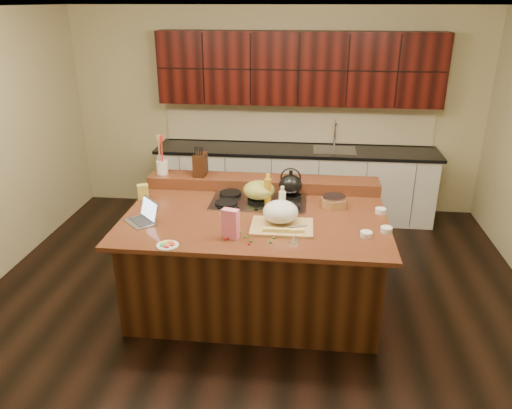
# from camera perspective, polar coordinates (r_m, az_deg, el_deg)

# --- Properties ---
(room) EXTENTS (5.52, 5.02, 2.72)m
(room) POSITION_cam_1_polar(r_m,az_deg,el_deg) (4.44, -0.07, 3.94)
(room) COLOR black
(room) RESTS_ON ground
(island) EXTENTS (2.40, 1.60, 0.92)m
(island) POSITION_cam_1_polar(r_m,az_deg,el_deg) (4.79, -0.07, -6.16)
(island) COLOR black
(island) RESTS_ON ground
(back_ledge) EXTENTS (2.40, 0.30, 0.12)m
(back_ledge) POSITION_cam_1_polar(r_m,az_deg,el_deg) (5.22, 0.78, 2.49)
(back_ledge) COLOR black
(back_ledge) RESTS_ON island
(cooktop) EXTENTS (0.92, 0.52, 0.05)m
(cooktop) POSITION_cam_1_polar(r_m,az_deg,el_deg) (4.86, 0.32, 0.41)
(cooktop) COLOR gray
(cooktop) RESTS_ON island
(back_counter) EXTENTS (3.70, 0.66, 2.40)m
(back_counter) POSITION_cam_1_polar(r_m,az_deg,el_deg) (6.65, 4.66, 6.85)
(back_counter) COLOR silver
(back_counter) RESTS_ON ground
(kettle) EXTENTS (0.29, 0.29, 0.21)m
(kettle) POSITION_cam_1_polar(r_m,az_deg,el_deg) (4.92, 3.96, 2.26)
(kettle) COLOR black
(kettle) RESTS_ON cooktop
(green_bowl) EXTENTS (0.34, 0.34, 0.17)m
(green_bowl) POSITION_cam_1_polar(r_m,az_deg,el_deg) (4.82, 0.32, 1.67)
(green_bowl) COLOR olive
(green_bowl) RESTS_ON cooktop
(laptop) EXTENTS (0.36, 0.36, 0.20)m
(laptop) POSITION_cam_1_polar(r_m,az_deg,el_deg) (4.54, -12.63, -1.29)
(laptop) COLOR #B7B7BC
(laptop) RESTS_ON island
(oil_bottle) EXTENTS (0.08, 0.08, 0.27)m
(oil_bottle) POSITION_cam_1_polar(r_m,az_deg,el_deg) (4.75, 1.34, 1.39)
(oil_bottle) COLOR gold
(oil_bottle) RESTS_ON island
(vinegar_bottle) EXTENTS (0.07, 0.07, 0.25)m
(vinegar_bottle) POSITION_cam_1_polar(r_m,az_deg,el_deg) (4.49, 3.00, -0.01)
(vinegar_bottle) COLOR silver
(vinegar_bottle) RESTS_ON island
(wooden_tray) EXTENTS (0.54, 0.43, 0.22)m
(wooden_tray) POSITION_cam_1_polar(r_m,az_deg,el_deg) (4.34, 2.86, -1.23)
(wooden_tray) COLOR tan
(wooden_tray) RESTS_ON island
(ramekin_a) EXTENTS (0.13, 0.13, 0.04)m
(ramekin_a) POSITION_cam_1_polar(r_m,az_deg,el_deg) (4.27, 12.49, -3.33)
(ramekin_a) COLOR white
(ramekin_a) RESTS_ON island
(ramekin_b) EXTENTS (0.13, 0.13, 0.04)m
(ramekin_b) POSITION_cam_1_polar(r_m,az_deg,el_deg) (4.39, 14.68, -2.79)
(ramekin_b) COLOR white
(ramekin_b) RESTS_ON island
(ramekin_c) EXTENTS (0.12, 0.12, 0.04)m
(ramekin_c) POSITION_cam_1_polar(r_m,az_deg,el_deg) (4.76, 14.04, -0.69)
(ramekin_c) COLOR white
(ramekin_c) RESTS_ON island
(strainer_bowl) EXTENTS (0.30, 0.30, 0.09)m
(strainer_bowl) POSITION_cam_1_polar(r_m,az_deg,el_deg) (4.81, 8.88, 0.23)
(strainer_bowl) COLOR #996B3F
(strainer_bowl) RESTS_ON island
(kitchen_timer) EXTENTS (0.09, 0.09, 0.07)m
(kitchen_timer) POSITION_cam_1_polar(r_m,az_deg,el_deg) (4.07, 4.40, -3.95)
(kitchen_timer) COLOR silver
(kitchen_timer) RESTS_ON island
(pink_bag) EXTENTS (0.15, 0.11, 0.25)m
(pink_bag) POSITION_cam_1_polar(r_m,az_deg,el_deg) (4.11, -2.94, -2.21)
(pink_bag) COLOR pink
(pink_bag) RESTS_ON island
(candy_plate) EXTENTS (0.23, 0.23, 0.01)m
(candy_plate) POSITION_cam_1_polar(r_m,az_deg,el_deg) (4.08, -10.07, -4.63)
(candy_plate) COLOR white
(candy_plate) RESTS_ON island
(package_box) EXTENTS (0.13, 0.11, 0.15)m
(package_box) POSITION_cam_1_polar(r_m,az_deg,el_deg) (5.06, -12.79, 1.42)
(package_box) COLOR gold
(package_box) RESTS_ON island
(utensil_crock) EXTENTS (0.16, 0.16, 0.14)m
(utensil_crock) POSITION_cam_1_polar(r_m,az_deg,el_deg) (5.38, -10.66, 4.18)
(utensil_crock) COLOR white
(utensil_crock) RESTS_ON back_ledge
(knife_block) EXTENTS (0.13, 0.20, 0.24)m
(knife_block) POSITION_cam_1_polar(r_m,az_deg,el_deg) (5.26, -6.39, 4.56)
(knife_block) COLOR black
(knife_block) RESTS_ON back_ledge
(gumdrop_0) EXTENTS (0.02, 0.02, 0.02)m
(gumdrop_0) POSITION_cam_1_polar(r_m,az_deg,el_deg) (4.13, -3.17, -3.86)
(gumdrop_0) COLOR red
(gumdrop_0) RESTS_ON island
(gumdrop_1) EXTENTS (0.02, 0.02, 0.02)m
(gumdrop_1) POSITION_cam_1_polar(r_m,az_deg,el_deg) (4.14, 2.05, -3.82)
(gumdrop_1) COLOR #198C26
(gumdrop_1) RESTS_ON island
(gumdrop_2) EXTENTS (0.02, 0.02, 0.02)m
(gumdrop_2) POSITION_cam_1_polar(r_m,az_deg,el_deg) (4.03, -0.80, -4.52)
(gumdrop_2) COLOR red
(gumdrop_2) RESTS_ON island
(gumdrop_3) EXTENTS (0.02, 0.02, 0.02)m
(gumdrop_3) POSITION_cam_1_polar(r_m,az_deg,el_deg) (4.06, 1.68, -4.33)
(gumdrop_3) COLOR #198C26
(gumdrop_3) RESTS_ON island
(gumdrop_4) EXTENTS (0.02, 0.02, 0.02)m
(gumdrop_4) POSITION_cam_1_polar(r_m,az_deg,el_deg) (4.18, 2.04, -3.52)
(gumdrop_4) COLOR red
(gumdrop_4) RESTS_ON island
(gumdrop_5) EXTENTS (0.02, 0.02, 0.02)m
(gumdrop_5) POSITION_cam_1_polar(r_m,az_deg,el_deg) (4.15, -1.21, -3.72)
(gumdrop_5) COLOR #198C26
(gumdrop_5) RESTS_ON island
(gumdrop_6) EXTENTS (0.02, 0.02, 0.02)m
(gumdrop_6) POSITION_cam_1_polar(r_m,az_deg,el_deg) (4.24, -0.61, -3.12)
(gumdrop_6) COLOR red
(gumdrop_6) RESTS_ON island
(gumdrop_7) EXTENTS (0.02, 0.02, 0.02)m
(gumdrop_7) POSITION_cam_1_polar(r_m,az_deg,el_deg) (4.23, -1.84, -3.19)
(gumdrop_7) COLOR #198C26
(gumdrop_7) RESTS_ON island
(gumdrop_8) EXTENTS (0.02, 0.02, 0.02)m
(gumdrop_8) POSITION_cam_1_polar(r_m,az_deg,el_deg) (4.15, 2.14, -3.75)
(gumdrop_8) COLOR red
(gumdrop_8) RESTS_ON island
(gumdrop_9) EXTENTS (0.02, 0.02, 0.02)m
(gumdrop_9) POSITION_cam_1_polar(r_m,az_deg,el_deg) (4.07, -0.61, -4.25)
(gumdrop_9) COLOR #198C26
(gumdrop_9) RESTS_ON island
(gumdrop_10) EXTENTS (0.02, 0.02, 0.02)m
(gumdrop_10) POSITION_cam_1_polar(r_m,az_deg,el_deg) (4.12, -3.55, -3.99)
(gumdrop_10) COLOR red
(gumdrop_10) RESTS_ON island
(gumdrop_11) EXTENTS (0.02, 0.02, 0.02)m
(gumdrop_11) POSITION_cam_1_polar(r_m,az_deg,el_deg) (4.24, -3.09, -3.12)
(gumdrop_11) COLOR #198C26
(gumdrop_11) RESTS_ON island
(gumdrop_12) EXTENTS (0.02, 0.02, 0.02)m
(gumdrop_12) POSITION_cam_1_polar(r_m,az_deg,el_deg) (4.20, 2.41, -3.42)
(gumdrop_12) COLOR red
(gumdrop_12) RESTS_ON island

